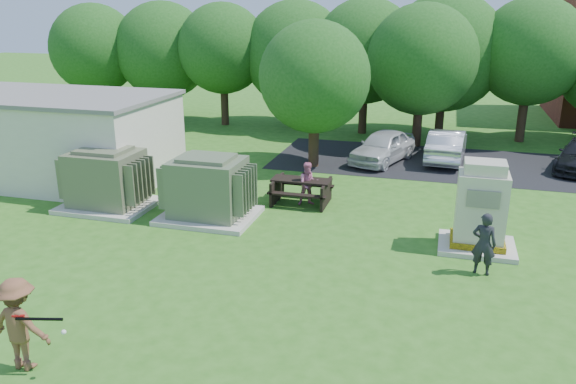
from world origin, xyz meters
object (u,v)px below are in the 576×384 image
(generator_cabinet, at_px, (480,211))
(person_by_generator, at_px, (484,244))
(transformer_left, at_px, (107,180))
(picnic_table, at_px, (301,188))
(car_white, at_px, (383,147))
(batter, at_px, (20,324))
(person_at_picnic, at_px, (309,184))
(car_silver_a, at_px, (447,145))
(transformer_right, at_px, (208,190))

(generator_cabinet, bearing_deg, person_by_generator, -88.09)
(transformer_left, bearing_deg, picnic_table, 19.75)
(person_by_generator, bearing_deg, car_white, -59.60)
(batter, distance_m, person_by_generator, 10.69)
(picnic_table, relative_size, person_at_picnic, 1.35)
(picnic_table, xyz_separation_m, person_by_generator, (5.82, -4.00, 0.28))
(picnic_table, height_order, person_at_picnic, person_at_picnic)
(transformer_left, xyz_separation_m, car_white, (8.27, 8.50, -0.27))
(batter, bearing_deg, generator_cabinet, -133.06)
(batter, relative_size, person_by_generator, 1.12)
(picnic_table, relative_size, car_white, 0.50)
(person_by_generator, bearing_deg, batter, 47.83)
(person_at_picnic, height_order, car_silver_a, person_at_picnic)
(car_silver_a, bearing_deg, picnic_table, 60.92)
(picnic_table, distance_m, car_silver_a, 8.68)
(transformer_left, relative_size, batter, 1.63)
(transformer_left, bearing_deg, generator_cabinet, -0.71)
(person_at_picnic, bearing_deg, picnic_table, 137.69)
(generator_cabinet, distance_m, car_silver_a, 9.70)
(person_by_generator, height_order, person_at_picnic, person_by_generator)
(generator_cabinet, bearing_deg, transformer_left, 179.29)
(transformer_left, xyz_separation_m, transformer_right, (3.70, 0.00, 0.00))
(batter, height_order, car_white, batter)
(transformer_right, relative_size, car_silver_a, 0.70)
(transformer_left, bearing_deg, transformer_right, 0.00)
(generator_cabinet, distance_m, person_by_generator, 1.65)
(transformer_left, height_order, person_at_picnic, transformer_left)
(transformer_left, xyz_separation_m, picnic_table, (6.20, 2.23, -0.43))
(picnic_table, xyz_separation_m, car_silver_a, (4.75, 7.26, 0.17))
(car_white, relative_size, car_silver_a, 0.95)
(transformer_right, bearing_deg, batter, -91.16)
(picnic_table, height_order, car_white, car_white)
(transformer_left, relative_size, transformer_right, 1.00)
(generator_cabinet, bearing_deg, transformer_right, 178.97)
(person_by_generator, bearing_deg, transformer_right, -1.68)
(person_at_picnic, height_order, car_white, person_at_picnic)
(picnic_table, distance_m, person_by_generator, 7.06)
(generator_cabinet, bearing_deg, car_white, 113.13)
(transformer_right, relative_size, person_by_generator, 1.82)
(transformer_right, height_order, car_silver_a, transformer_right)
(person_at_picnic, bearing_deg, batter, -130.68)
(person_at_picnic, xyz_separation_m, car_white, (1.79, 6.36, -0.06))
(transformer_left, distance_m, car_white, 11.86)
(transformer_right, height_order, car_white, transformer_right)
(person_by_generator, relative_size, car_silver_a, 0.38)
(transformer_left, height_order, person_by_generator, transformer_left)
(person_by_generator, bearing_deg, transformer_left, 1.96)
(picnic_table, distance_m, car_white, 6.60)
(batter, distance_m, car_white, 17.43)
(person_by_generator, height_order, car_white, person_by_generator)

